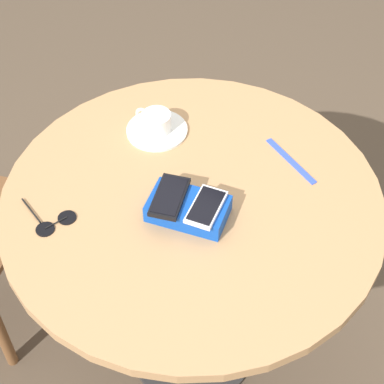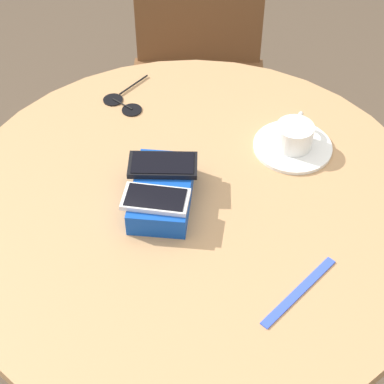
{
  "view_description": "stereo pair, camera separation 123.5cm",
  "coord_description": "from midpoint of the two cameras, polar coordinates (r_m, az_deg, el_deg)",
  "views": [
    {
      "loc": [
        -0.64,
        0.85,
        1.96
      ],
      "look_at": [
        0.0,
        0.0,
        0.79
      ],
      "focal_mm": 60.0,
      "sensor_mm": 36.0,
      "label": 1
    },
    {
      "loc": [
        -0.8,
        -0.35,
        1.68
      ],
      "look_at": [
        0.0,
        0.0,
        0.79
      ],
      "focal_mm": 60.0,
      "sensor_mm": 36.0,
      "label": 2
    }
  ],
  "objects": [
    {
      "name": "ground_plane",
      "position": [
        1.97,
        -13.4,
        -22.51
      ],
      "size": [
        8.0,
        8.0,
        0.0
      ],
      "primitive_type": "plane",
      "color": "brown"
    },
    {
      "name": "round_table",
      "position": [
        1.4,
        -18.04,
        -13.29
      ],
      "size": [
        0.96,
        0.96,
        0.77
      ],
      "color": "#2D2D2D",
      "rests_on": "ground_plane"
    },
    {
      "name": "phone_box",
      "position": [
        1.26,
        -20.59,
        -12.17
      ],
      "size": [
        0.21,
        0.16,
        0.05
      ],
      "color": "#0F42AD",
      "rests_on": "round_table"
    },
    {
      "name": "phone_white",
      "position": [
        1.21,
        -19.28,
        -12.43
      ],
      "size": [
        0.1,
        0.14,
        0.01
      ],
      "color": "silver",
      "rests_on": "phone_box"
    },
    {
      "name": "phone_black",
      "position": [
        1.25,
        -22.77,
        -10.87
      ],
      "size": [
        0.12,
        0.15,
        0.01
      ],
      "color": "black",
      "rests_on": "phone_box"
    },
    {
      "name": "saucer",
      "position": [
        1.46,
        -20.79,
        -2.17
      ],
      "size": [
        0.17,
        0.17,
        0.01
      ],
      "primitive_type": "cylinder",
      "color": "white",
      "rests_on": "round_table"
    },
    {
      "name": "coffee_cup",
      "position": [
        1.44,
        -21.19,
        -1.32
      ],
      "size": [
        0.11,
        0.08,
        0.05
      ],
      "color": "white",
      "rests_on": "saucer"
    },
    {
      "name": "lanyard_strap",
      "position": [
        1.31,
        -7.22,
        -6.28
      ],
      "size": [
        0.19,
        0.08,
        0.0
      ],
      "primitive_type": "cube",
      "rotation": [
        0.0,
        0.0,
        -0.35
      ],
      "color": "blue",
      "rests_on": "round_table"
    },
    {
      "name": "sunglasses",
      "position": [
        1.41,
        -33.33,
        -12.2
      ],
      "size": [
        0.15,
        0.1,
        0.01
      ],
      "color": "black",
      "rests_on": "round_table"
    }
  ]
}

